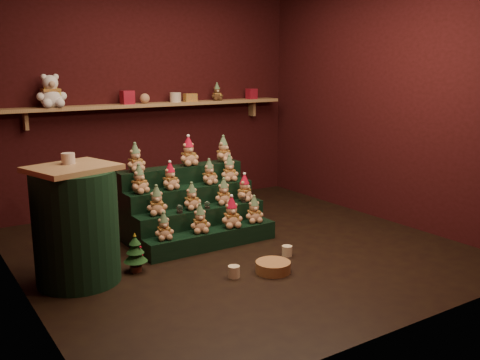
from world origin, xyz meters
TOP-DOWN VIEW (x-y plane):
  - ground at (0.00, 0.00)m, footprint 4.00×4.00m
  - back_wall at (0.00, 2.05)m, footprint 4.00×0.10m
  - front_wall at (0.00, -2.05)m, footprint 4.00×0.10m
  - left_wall at (-2.05, 0.00)m, footprint 0.10×4.00m
  - right_wall at (2.05, 0.00)m, footprint 0.10×4.00m
  - back_shelf at (0.00, 1.87)m, footprint 3.60×0.26m
  - riser_tier_front at (-0.20, 0.15)m, footprint 1.40×0.22m
  - riser_tier_midfront at (-0.20, 0.37)m, footprint 1.40×0.22m
  - riser_tier_midback at (-0.20, 0.59)m, footprint 1.40×0.22m
  - riser_tier_back at (-0.20, 0.81)m, footprint 1.40×0.22m
  - teddy_0 at (-0.71, 0.16)m, footprint 0.21×0.19m
  - teddy_1 at (-0.33, 0.16)m, footprint 0.24×0.23m
  - teddy_2 at (0.02, 0.14)m, footprint 0.25×0.24m
  - teddy_3 at (0.30, 0.15)m, footprint 0.23×0.21m
  - teddy_4 at (-0.68, 0.38)m, footprint 0.24×0.23m
  - teddy_5 at (-0.30, 0.37)m, footprint 0.19×0.18m
  - teddy_6 at (0.07, 0.37)m, footprint 0.23×0.22m
  - teddy_7 at (0.33, 0.37)m, footprint 0.26×0.26m
  - teddy_8 at (-0.76, 0.60)m, footprint 0.25×0.24m
  - teddy_9 at (-0.43, 0.59)m, footprint 0.23×0.21m
  - teddy_10 at (0.02, 0.59)m, footprint 0.21×0.20m
  - teddy_11 at (0.29, 0.61)m, footprint 0.23×0.22m
  - teddy_12 at (-0.71, 0.81)m, footprint 0.22×0.20m
  - teddy_13 at (-0.10, 0.80)m, footprint 0.23×0.21m
  - teddy_14 at (0.33, 0.80)m, footprint 0.26×0.25m
  - snow_globe_a at (-0.47, 0.31)m, footprint 0.06×0.06m
  - snow_globe_b at (-0.16, 0.31)m, footprint 0.06×0.06m
  - snow_globe_c at (0.28, 0.31)m, footprint 0.06×0.06m
  - side_table at (-1.56, 0.04)m, footprint 0.77×0.70m
  - table_ornament at (-1.56, 0.14)m, footprint 0.11×0.11m
  - mini_christmas_tree at (-1.08, -0.02)m, footprint 0.21×0.21m
  - mug_left at (-0.43, -0.61)m, footprint 0.10×0.10m
  - mug_right at (0.28, -0.44)m, footprint 0.10×0.10m
  - wicker_basket at (-0.08, -0.70)m, footprint 0.33×0.33m
  - white_bear at (-1.23, 1.84)m, footprint 0.33×0.30m
  - brown_bear at (0.87, 1.84)m, footprint 0.18×0.17m
  - gift_tin_red_a at (-0.36, 1.85)m, footprint 0.14×0.14m
  - gift_tin_cream at (0.28, 1.85)m, footprint 0.14×0.14m
  - gift_tin_red_b at (1.43, 1.85)m, footprint 0.12×0.12m
  - shelf_plush_ball at (-0.13, 1.85)m, footprint 0.12×0.12m
  - scarf_gift_box at (0.48, 1.85)m, footprint 0.16×0.10m

SIDE VIEW (x-z plane):
  - ground at x=0.00m, z-range 0.00..0.00m
  - wicker_basket at x=-0.08m, z-range 0.00..0.10m
  - mug_right at x=0.28m, z-range 0.00..0.10m
  - mug_left at x=-0.43m, z-range 0.00..0.10m
  - riser_tier_front at x=-0.20m, z-range 0.00..0.18m
  - mini_christmas_tree at x=-1.08m, z-range 0.00..0.35m
  - riser_tier_midfront at x=-0.20m, z-range 0.00..0.36m
  - riser_tier_midback at x=-0.20m, z-range 0.00..0.54m
  - teddy_0 at x=-0.71m, z-range 0.18..0.43m
  - teddy_3 at x=0.30m, z-range 0.18..0.45m
  - teddy_1 at x=-0.33m, z-range 0.18..0.46m
  - teddy_2 at x=0.02m, z-range 0.18..0.49m
  - riser_tier_back at x=-0.20m, z-range 0.00..0.72m
  - snow_globe_b at x=-0.16m, z-range 0.36..0.44m
  - snow_globe_c at x=0.28m, z-range 0.36..0.44m
  - snow_globe_a at x=-0.47m, z-range 0.36..0.45m
  - side_table at x=-1.56m, z-range -0.01..0.98m
  - teddy_5 at x=-0.30m, z-range 0.36..0.63m
  - teddy_6 at x=0.07m, z-range 0.36..0.63m
  - teddy_7 at x=0.33m, z-range 0.36..0.64m
  - teddy_4 at x=-0.68m, z-range 0.36..0.64m
  - teddy_10 at x=0.02m, z-range 0.54..0.80m
  - teddy_9 at x=-0.43m, z-range 0.54..0.81m
  - teddy_11 at x=0.29m, z-range 0.54..0.81m
  - teddy_8 at x=-0.76m, z-range 0.54..0.82m
  - teddy_14 at x=0.33m, z-range 0.72..1.00m
  - teddy_12 at x=-0.71m, z-range 0.72..1.00m
  - teddy_13 at x=-0.10m, z-range 0.72..1.02m
  - table_ornament at x=-1.56m, z-range 0.99..1.08m
  - back_shelf at x=0.00m, z-range 1.17..1.41m
  - scarf_gift_box at x=0.48m, z-range 1.32..1.42m
  - gift_tin_cream at x=0.28m, z-range 1.32..1.44m
  - shelf_plush_ball at x=-0.13m, z-range 1.32..1.44m
  - gift_tin_red_b at x=1.43m, z-range 1.32..1.46m
  - back_wall at x=0.00m, z-range 0.00..2.80m
  - front_wall at x=0.00m, z-range 0.00..2.80m
  - left_wall at x=-2.05m, z-range 0.00..2.80m
  - right_wall at x=2.05m, z-range 0.00..2.80m
  - gift_tin_red_a at x=-0.36m, z-range 1.32..1.48m
  - brown_bear at x=0.87m, z-range 1.32..1.54m
  - white_bear at x=-1.23m, z-range 1.32..1.77m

